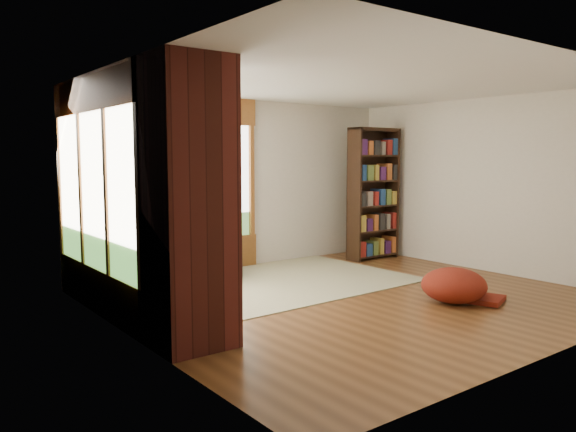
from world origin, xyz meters
TOP-DOWN VIEW (x-y plane):
  - floor at (0.00, 0.00)m, footprint 5.50×5.50m
  - ceiling at (0.00, 0.00)m, footprint 5.50×5.50m
  - wall_back at (0.00, 2.50)m, footprint 5.50×0.04m
  - wall_front at (0.00, -2.50)m, footprint 5.50×0.04m
  - wall_left at (-2.75, 0.00)m, footprint 0.04×5.00m
  - wall_right at (2.75, 0.00)m, footprint 0.04×5.00m
  - windows_back at (-1.20, 2.47)m, footprint 2.82×0.10m
  - windows_left at (-2.72, 1.20)m, footprint 0.10×2.62m
  - roller_blind at (-2.69, 2.03)m, footprint 0.03×0.72m
  - brick_chimney at (-2.40, -0.35)m, footprint 0.70×0.70m
  - sectional_sofa at (-1.95, 1.70)m, footprint 2.20×2.20m
  - area_rug at (-0.13, 1.30)m, footprint 3.41×2.64m
  - bookshelf at (2.14, 1.76)m, footprint 0.94×0.31m
  - pouf at (0.79, -0.88)m, footprint 0.98×0.98m
  - dog_tan at (-1.92, 1.89)m, footprint 0.95×0.98m
  - dog_brindle at (-2.02, 0.99)m, footprint 0.67×0.78m
  - throw_pillows at (-1.86, 1.75)m, footprint 1.98×1.68m

SIDE VIEW (x-z plane):
  - floor at x=0.00m, z-range 0.00..0.00m
  - area_rug at x=-0.13m, z-range 0.00..0.01m
  - pouf at x=0.79m, z-range 0.01..0.42m
  - sectional_sofa at x=-1.95m, z-range -0.10..0.70m
  - dog_brindle at x=-2.02m, z-range 0.54..0.92m
  - dog_tan at x=-1.92m, z-range 0.54..1.02m
  - throw_pillows at x=-1.86m, z-range 0.56..1.01m
  - bookshelf at x=2.14m, z-range 0.00..2.20m
  - wall_back at x=0.00m, z-range 0.00..2.60m
  - wall_front at x=0.00m, z-range 0.00..2.60m
  - wall_left at x=-2.75m, z-range 0.00..2.60m
  - wall_right at x=2.75m, z-range 0.00..2.60m
  - brick_chimney at x=-2.40m, z-range 0.00..2.60m
  - windows_back at x=-1.20m, z-range 0.40..2.30m
  - windows_left at x=-2.72m, z-range 0.40..2.30m
  - roller_blind at x=-2.69m, z-range 1.30..2.20m
  - ceiling at x=0.00m, z-range 2.60..2.60m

